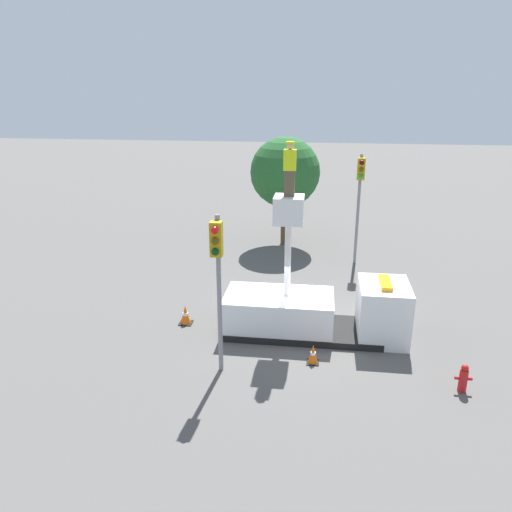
{
  "coord_description": "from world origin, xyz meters",
  "views": [
    {
      "loc": [
        0.45,
        -15.95,
        8.4
      ],
      "look_at": [
        -1.47,
        -1.38,
        3.29
      ],
      "focal_mm": 35.0,
      "sensor_mm": 36.0,
      "label": 1
    }
  ],
  "objects": [
    {
      "name": "fire_hydrant",
      "position": [
        4.72,
        -3.0,
        0.42
      ],
      "size": [
        0.48,
        0.24,
        0.87
      ],
      "color": "red",
      "rests_on": "ground"
    },
    {
      "name": "traffic_cone_rear",
      "position": [
        -4.28,
        0.14,
        0.33
      ],
      "size": [
        0.48,
        0.48,
        0.7
      ],
      "color": "black",
      "rests_on": "ground"
    },
    {
      "name": "ground_plane",
      "position": [
        0.0,
        0.0,
        0.0
      ],
      "size": [
        120.0,
        120.0,
        0.0
      ],
      "primitive_type": "plane",
      "color": "#565451"
    },
    {
      "name": "tree_left_bg",
      "position": [
        -1.45,
        10.21,
        3.95
      ],
      "size": [
        3.68,
        3.68,
        5.8
      ],
      "color": "brown",
      "rests_on": "ground"
    },
    {
      "name": "traffic_light_pole",
      "position": [
        -2.37,
        -2.91,
        3.5
      ],
      "size": [
        0.34,
        0.57,
        4.94
      ],
      "color": "gray",
      "rests_on": "ground"
    },
    {
      "name": "worker",
      "position": [
        -0.56,
        0.0,
        5.79
      ],
      "size": [
        0.4,
        0.26,
        1.75
      ],
      "color": "brown",
      "rests_on": "bucket_truck"
    },
    {
      "name": "traffic_cone_curbside",
      "position": [
        0.43,
        -2.02,
        0.3
      ],
      "size": [
        0.39,
        0.39,
        0.63
      ],
      "color": "black",
      "rests_on": "ground"
    },
    {
      "name": "traffic_light_across",
      "position": [
        2.25,
        7.48,
        3.76
      ],
      "size": [
        0.34,
        0.57,
        5.31
      ],
      "color": "gray",
      "rests_on": "ground"
    },
    {
      "name": "bucket_truck",
      "position": [
        0.43,
        0.0,
        0.88
      ],
      "size": [
        6.34,
        2.16,
        4.91
      ],
      "color": "black",
      "rests_on": "ground"
    }
  ]
}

